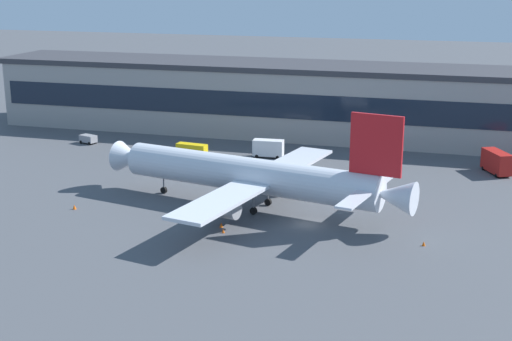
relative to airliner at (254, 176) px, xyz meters
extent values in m
plane|color=#4C4F54|center=(9.54, -4.74, -5.36)|extent=(600.00, 600.00, 0.00)
cube|color=#9E9993|center=(9.54, 54.03, 2.02)|extent=(168.85, 19.42, 14.77)
cube|color=#38383D|center=(9.54, 54.03, 10.01)|extent=(172.23, 19.81, 1.20)
cube|color=#192333|center=(9.54, 44.27, 2.76)|extent=(165.48, 0.16, 5.32)
cylinder|color=silver|center=(-0.87, 0.18, 0.01)|extent=(42.85, 14.09, 5.43)
cone|color=silver|center=(-23.33, 4.91, 0.01)|extent=(5.84, 6.05, 5.16)
cone|color=silver|center=(21.85, -4.60, 0.01)|extent=(6.85, 6.01, 4.89)
cube|color=red|center=(19.02, -4.00, 7.07)|extent=(7.54, 2.05, 8.69)
cube|color=silver|center=(17.30, -9.74, 0.83)|extent=(4.36, 10.06, 0.30)
cube|color=silver|center=(19.76, 1.95, 0.83)|extent=(4.36, 10.06, 0.30)
cube|color=silver|center=(-1.45, -12.27, -0.53)|extent=(9.82, 20.01, 0.50)
cube|color=silver|center=(3.62, 11.82, -0.53)|extent=(9.82, 20.01, 0.50)
cylinder|color=#99999E|center=(-1.83, -9.25, -2.42)|extent=(5.00, 3.84, 2.99)
cylinder|color=#99999E|center=(2.05, 9.21, -2.42)|extent=(5.00, 3.84, 2.99)
cylinder|color=black|center=(-16.73, 3.52, -4.81)|extent=(1.18, 0.72, 1.10)
cylinder|color=slate|center=(-16.73, 3.52, -3.21)|extent=(0.24, 0.24, 2.66)
cylinder|color=black|center=(0.71, -2.65, -4.81)|extent=(1.18, 0.72, 1.10)
cylinder|color=slate|center=(0.71, -2.65, -3.21)|extent=(0.24, 0.24, 2.66)
cylinder|color=black|center=(1.72, 2.14, -4.81)|extent=(1.18, 0.72, 1.10)
cylinder|color=slate|center=(1.72, 2.14, -3.21)|extent=(0.24, 0.24, 2.66)
cube|color=red|center=(36.94, 31.85, -3.11)|extent=(5.53, 7.61, 3.80)
cube|color=black|center=(37.82, 30.08, -2.35)|extent=(3.26, 3.32, 0.95)
cylinder|color=black|center=(39.10, 30.11, -5.01)|extent=(0.58, 0.76, 0.70)
cylinder|color=black|center=(37.01, 29.07, -5.01)|extent=(0.58, 0.76, 0.70)
cylinder|color=black|center=(36.87, 34.63, -5.01)|extent=(0.58, 0.76, 0.70)
cylinder|color=black|center=(34.77, 33.59, -5.01)|extent=(0.58, 0.76, 0.70)
cube|color=white|center=(-6.29, 31.65, -3.41)|extent=(6.13, 2.73, 3.20)
cube|color=black|center=(-4.64, 31.74, -2.77)|extent=(2.22, 2.32, 0.80)
cylinder|color=black|center=(-4.26, 32.84, -5.01)|extent=(0.72, 0.34, 0.70)
cylinder|color=black|center=(-4.13, 30.69, -5.01)|extent=(0.72, 0.34, 0.70)
cylinder|color=black|center=(-8.45, 32.61, -5.01)|extent=(0.72, 0.34, 0.70)
cylinder|color=black|center=(-8.33, 30.45, -5.01)|extent=(0.72, 0.34, 0.70)
cube|color=yellow|center=(-22.12, 30.51, -4.21)|extent=(6.60, 2.76, 1.60)
cube|color=black|center=(-20.37, 30.30, -3.89)|extent=(2.45, 2.10, 0.40)
cylinder|color=black|center=(-19.79, 31.13, -5.01)|extent=(0.73, 0.38, 0.70)
cylinder|color=black|center=(-20.01, 29.35, -5.01)|extent=(0.73, 0.38, 0.70)
cylinder|color=black|center=(-24.23, 31.68, -5.01)|extent=(0.73, 0.38, 0.70)
cylinder|color=black|center=(-24.45, 29.89, -5.01)|extent=(0.73, 0.38, 0.70)
cube|color=gray|center=(-46.62, 32.35, -4.26)|extent=(4.04, 3.00, 1.50)
cube|color=black|center=(-45.68, 32.05, -3.96)|extent=(1.76, 2.14, 0.38)
cylinder|color=black|center=(-45.15, 32.82, -5.01)|extent=(0.76, 0.50, 0.70)
cylinder|color=black|center=(-45.70, 31.11, -5.01)|extent=(0.76, 0.50, 0.70)
cylinder|color=black|center=(-47.55, 33.59, -5.01)|extent=(0.76, 0.50, 0.70)
cylinder|color=black|center=(-48.10, 31.87, -5.01)|extent=(0.76, 0.50, 0.70)
cone|color=#F2590C|center=(-2.16, -9.50, -5.02)|extent=(0.55, 0.55, 0.69)
cone|color=#F2590C|center=(-1.14, -11.65, -5.08)|extent=(0.45, 0.45, 0.57)
cone|color=#F2590C|center=(26.55, -8.82, -5.05)|extent=(0.50, 0.50, 0.63)
cone|color=#F2590C|center=(-26.84, -8.13, -4.99)|extent=(0.59, 0.59, 0.74)
camera|label=1|loc=(30.23, -103.09, 30.62)|focal=50.75mm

